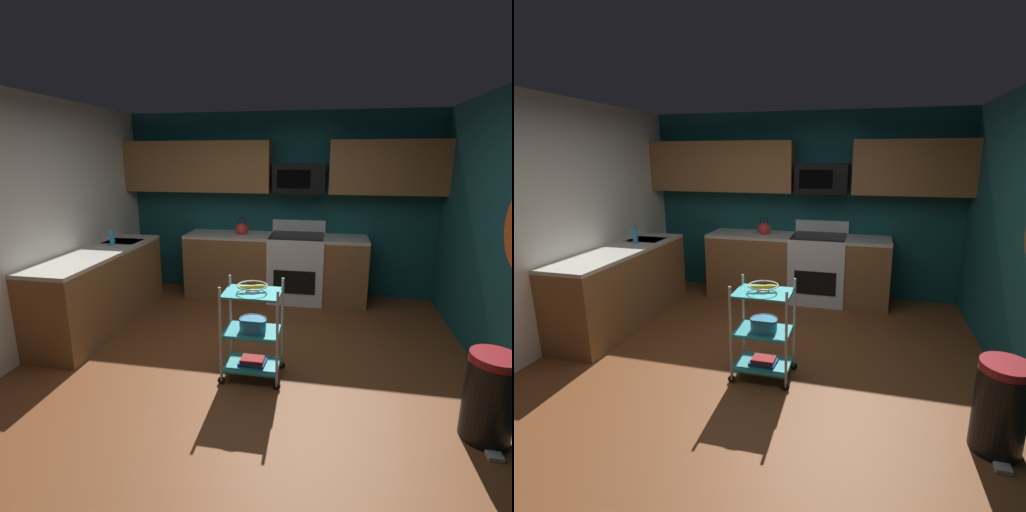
% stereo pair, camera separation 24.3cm
% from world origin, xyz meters
% --- Properties ---
extents(floor, '(4.40, 4.80, 0.04)m').
position_xyz_m(floor, '(0.00, 0.00, -0.02)').
color(floor, brown).
rests_on(floor, ground).
extents(wall_back, '(4.52, 0.06, 2.60)m').
position_xyz_m(wall_back, '(0.00, 2.43, 1.30)').
color(wall_back, '#14474C').
rests_on(wall_back, ground).
extents(wall_left, '(0.06, 4.80, 2.60)m').
position_xyz_m(wall_left, '(-2.23, 0.00, 1.30)').
color(wall_left, silver).
rests_on(wall_left, ground).
extents(counter_run, '(3.47, 2.64, 0.92)m').
position_xyz_m(counter_run, '(-0.86, 1.51, 0.46)').
color(counter_run, brown).
rests_on(counter_run, ground).
extents(oven_range, '(0.76, 0.65, 1.10)m').
position_xyz_m(oven_range, '(0.31, 2.10, 0.48)').
color(oven_range, white).
rests_on(oven_range, ground).
extents(upper_cabinets, '(4.40, 0.33, 0.70)m').
position_xyz_m(upper_cabinets, '(-0.07, 2.23, 1.85)').
color(upper_cabinets, brown).
extents(microwave, '(0.70, 0.39, 0.40)m').
position_xyz_m(microwave, '(0.31, 2.21, 1.70)').
color(microwave, black).
extents(rolling_cart, '(0.57, 0.38, 0.91)m').
position_xyz_m(rolling_cart, '(0.09, -0.02, 0.45)').
color(rolling_cart, silver).
rests_on(rolling_cart, ground).
extents(fruit_bowl, '(0.27, 0.27, 0.07)m').
position_xyz_m(fruit_bowl, '(0.09, -0.02, 0.88)').
color(fruit_bowl, silver).
rests_on(fruit_bowl, rolling_cart).
extents(mixing_bowl_large, '(0.25, 0.25, 0.11)m').
position_xyz_m(mixing_bowl_large, '(0.09, -0.02, 0.52)').
color(mixing_bowl_large, '#338CBF').
rests_on(mixing_bowl_large, rolling_cart).
extents(book_stack, '(0.25, 0.19, 0.05)m').
position_xyz_m(book_stack, '(0.09, -0.02, 0.15)').
color(book_stack, '#1E4C8C').
rests_on(book_stack, rolling_cart).
extents(kettle, '(0.21, 0.18, 0.26)m').
position_xyz_m(kettle, '(-0.48, 2.10, 1.00)').
color(kettle, red).
rests_on(kettle, counter_run).
extents(dish_soap_bottle, '(0.06, 0.06, 0.20)m').
position_xyz_m(dish_soap_bottle, '(-1.90, 1.09, 1.02)').
color(dish_soap_bottle, '#2D8CBF').
rests_on(dish_soap_bottle, counter_run).
extents(trash_can, '(0.34, 0.42, 0.66)m').
position_xyz_m(trash_can, '(1.90, -0.51, 0.33)').
color(trash_can, black).
rests_on(trash_can, ground).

